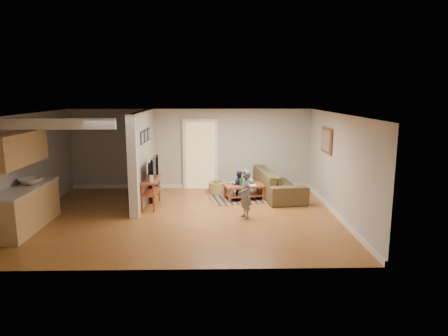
{
  "coord_description": "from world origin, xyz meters",
  "views": [
    {
      "loc": [
        0.76,
        -9.43,
        2.99
      ],
      "look_at": [
        0.99,
        0.56,
        1.1
      ],
      "focal_mm": 32.0,
      "sensor_mm": 36.0,
      "label": 1
    }
  ],
  "objects_px": {
    "sofa": "(277,195)",
    "child": "(245,218)",
    "toy_basket": "(217,187)",
    "coffee_table": "(245,188)",
    "speaker_left": "(151,183)",
    "tv_console": "(151,181)",
    "speaker_right": "(156,178)",
    "toddler": "(238,199)"
  },
  "relations": [
    {
      "from": "speaker_left",
      "to": "child",
      "type": "height_order",
      "value": "speaker_left"
    },
    {
      "from": "sofa",
      "to": "coffee_table",
      "type": "xyz_separation_m",
      "value": [
        -1.01,
        -0.43,
        0.34
      ]
    },
    {
      "from": "coffee_table",
      "to": "speaker_left",
      "type": "xyz_separation_m",
      "value": [
        -2.59,
        -0.36,
        0.22
      ]
    },
    {
      "from": "sofa",
      "to": "toddler",
      "type": "distance_m",
      "value": 1.26
    },
    {
      "from": "toy_basket",
      "to": "sofa",
      "type": "bearing_deg",
      "value": -8.47
    },
    {
      "from": "speaker_right",
      "to": "tv_console",
      "type": "bearing_deg",
      "value": -108.74
    },
    {
      "from": "toy_basket",
      "to": "toddler",
      "type": "relative_size",
      "value": 0.63
    },
    {
      "from": "sofa",
      "to": "tv_console",
      "type": "height_order",
      "value": "tv_console"
    },
    {
      "from": "toy_basket",
      "to": "toddler",
      "type": "xyz_separation_m",
      "value": [
        0.6,
        -0.69,
        -0.19
      ]
    },
    {
      "from": "sofa",
      "to": "speaker_right",
      "type": "distance_m",
      "value": 3.64
    },
    {
      "from": "coffee_table",
      "to": "toy_basket",
      "type": "relative_size",
      "value": 2.36
    },
    {
      "from": "tv_console",
      "to": "toddler",
      "type": "height_order",
      "value": "tv_console"
    },
    {
      "from": "speaker_left",
      "to": "toddler",
      "type": "xyz_separation_m",
      "value": [
        2.42,
        0.36,
        -0.56
      ]
    },
    {
      "from": "tv_console",
      "to": "child",
      "type": "relative_size",
      "value": 1.03
    },
    {
      "from": "sofa",
      "to": "coffee_table",
      "type": "relative_size",
      "value": 2.15
    },
    {
      "from": "sofa",
      "to": "tv_console",
      "type": "distance_m",
      "value": 3.77
    },
    {
      "from": "speaker_left",
      "to": "child",
      "type": "bearing_deg",
      "value": -38.36
    },
    {
      "from": "speaker_left",
      "to": "tv_console",
      "type": "bearing_deg",
      "value": -88.26
    },
    {
      "from": "speaker_left",
      "to": "toy_basket",
      "type": "relative_size",
      "value": 2.16
    },
    {
      "from": "coffee_table",
      "to": "toy_basket",
      "type": "xyz_separation_m",
      "value": [
        -0.77,
        0.7,
        -0.15
      ]
    },
    {
      "from": "toy_basket",
      "to": "child",
      "type": "xyz_separation_m",
      "value": [
        0.66,
        -2.41,
        -0.19
      ]
    },
    {
      "from": "tv_console",
      "to": "child",
      "type": "distance_m",
      "value": 2.73
    },
    {
      "from": "coffee_table",
      "to": "tv_console",
      "type": "height_order",
      "value": "tv_console"
    },
    {
      "from": "sofa",
      "to": "toy_basket",
      "type": "bearing_deg",
      "value": 74.74
    },
    {
      "from": "coffee_table",
      "to": "toy_basket",
      "type": "bearing_deg",
      "value": 137.92
    },
    {
      "from": "tv_console",
      "to": "speaker_left",
      "type": "relative_size",
      "value": 1.09
    },
    {
      "from": "sofa",
      "to": "toddler",
      "type": "relative_size",
      "value": 3.19
    },
    {
      "from": "tv_console",
      "to": "speaker_left",
      "type": "bearing_deg",
      "value": 101.71
    },
    {
      "from": "tv_console",
      "to": "speaker_left",
      "type": "height_order",
      "value": "speaker_left"
    },
    {
      "from": "toddler",
      "to": "toy_basket",
      "type": "bearing_deg",
      "value": -40.15
    },
    {
      "from": "tv_console",
      "to": "toddler",
      "type": "xyz_separation_m",
      "value": [
        2.36,
        0.67,
        -0.7
      ]
    },
    {
      "from": "tv_console",
      "to": "toy_basket",
      "type": "relative_size",
      "value": 2.36
    },
    {
      "from": "toddler",
      "to": "speaker_right",
      "type": "bearing_deg",
      "value": -4.28
    },
    {
      "from": "speaker_left",
      "to": "toddler",
      "type": "bearing_deg",
      "value": -1.29
    },
    {
      "from": "child",
      "to": "toddler",
      "type": "bearing_deg",
      "value": 162.62
    },
    {
      "from": "speaker_right",
      "to": "toddler",
      "type": "height_order",
      "value": "speaker_right"
    },
    {
      "from": "sofa",
      "to": "child",
      "type": "height_order",
      "value": "child"
    },
    {
      "from": "tv_console",
      "to": "speaker_right",
      "type": "xyz_separation_m",
      "value": [
        -0.06,
        1.25,
        -0.19
      ]
    },
    {
      "from": "coffee_table",
      "to": "speaker_right",
      "type": "bearing_deg",
      "value": 167.43
    },
    {
      "from": "speaker_right",
      "to": "toy_basket",
      "type": "distance_m",
      "value": 1.85
    },
    {
      "from": "coffee_table",
      "to": "speaker_left",
      "type": "height_order",
      "value": "speaker_left"
    },
    {
      "from": "sofa",
      "to": "speaker_left",
      "type": "relative_size",
      "value": 2.35
    }
  ]
}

